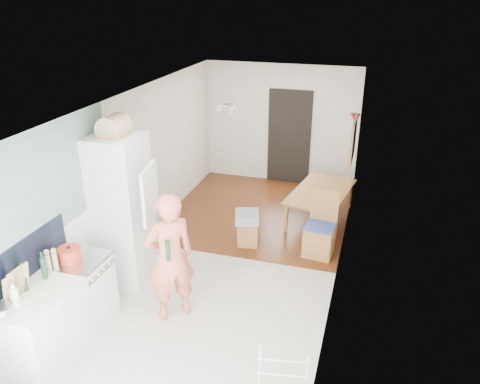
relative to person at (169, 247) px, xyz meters
The scene contains 31 objects.
room_shell 1.41m from the person, 77.16° to the left, with size 3.20×7.00×2.50m, color silver, non-canonical shape.
floor 1.72m from the person, 77.16° to the left, with size 3.20×7.00×0.01m, color #B8B19E.
wood_floor_overlay 3.37m from the person, 84.49° to the left, with size 3.20×3.30×0.01m, color brown.
sage_wall_panel 1.66m from the person, 153.33° to the right, with size 0.02×3.00×1.30m, color gray.
tile_splashback 1.75m from the person, 136.92° to the right, with size 0.02×1.90×0.50m, color black.
doorway_recess 4.86m from the person, 83.99° to the left, with size 0.90×0.04×2.00m, color black.
base_cabinet 1.65m from the person, 129.70° to the right, with size 0.60×0.90×0.86m, color silver.
worktop 1.56m from the person, 129.70° to the right, with size 0.62×0.92×0.06m, color silver.
range_cooker 1.22m from the person, 155.90° to the right, with size 0.60×0.60×0.88m, color silver.
cooker_top 1.09m from the person, 155.90° to the right, with size 0.60×0.60×0.04m, color #B2B2B5.
fridge_housing 1.12m from the person, 149.02° to the left, with size 0.66×0.66×2.15m, color silver.
fridge_door 0.70m from the person, 141.73° to the left, with size 0.56×0.04×0.70m, color silver.
fridge_interior 1.03m from the person, 138.45° to the left, with size 0.02×0.52×0.66m, color white.
pinboard 3.80m from the person, 59.88° to the left, with size 0.03×0.90×0.70m, color tan.
pinboard_frame 3.80m from the person, 60.08° to the left, with size 0.01×0.94×0.74m, color olive.
wall_sconce 4.39m from the person, 64.67° to the left, with size 0.18×0.18×0.16m, color maroon.
person is the anchor object (origin of this frame).
dining_table 3.63m from the person, 65.83° to the left, with size 1.37×0.76×0.48m, color olive.
dining_chair 2.60m from the person, 51.85° to the left, with size 0.44×0.44×1.04m, color olive, non-canonical shape.
stool 2.20m from the person, 77.81° to the left, with size 0.33×0.33×0.43m, color olive, non-canonical shape.
grey_drape 2.07m from the person, 78.00° to the left, with size 0.37×0.37×0.17m, color gray.
bread_bin 1.67m from the person, 148.53° to the left, with size 0.37×0.35×0.19m, color tan, non-canonical shape.
red_casserole 1.16m from the person, 155.35° to the right, with size 0.27×0.27×0.16m, color #C23B22.
steel_pan 1.88m from the person, 125.11° to the right, with size 0.19×0.19×0.10m, color #B2B2B5.
held_bottle 0.21m from the person, 68.43° to the right, with size 0.06×0.06×0.27m, color #183B1F.
bottle_a 1.62m from the person, 135.02° to the right, with size 0.06×0.06×0.27m, color #183B1F.
bottle_b 1.41m from the person, 140.55° to the right, with size 0.06×0.06×0.27m, color #183B1F.
bottle_c 1.75m from the person, 126.85° to the right, with size 0.09×0.09×0.22m, color silver.
pepper_mill_front 1.30m from the person, 146.73° to the right, with size 0.06×0.06×0.22m, color tan.
pepper_mill_back 1.37m from the person, 146.10° to the right, with size 0.06×0.06×0.22m, color tan.
chopping_boards 1.70m from the person, 131.44° to the right, with size 0.04×0.26×0.35m, color tan, non-canonical shape.
Camera 1 is at (1.93, -5.80, 3.89)m, focal length 35.00 mm.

